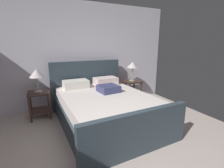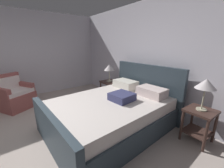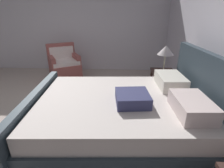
% 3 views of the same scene
% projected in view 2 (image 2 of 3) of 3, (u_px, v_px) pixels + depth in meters
% --- Properties ---
extents(ground_plane, '(5.43, 5.84, 0.02)m').
position_uv_depth(ground_plane, '(17.00, 150.00, 2.30)').
color(ground_plane, '#B6A69C').
extents(wall_back, '(5.55, 0.12, 2.66)m').
position_uv_depth(wall_back, '(144.00, 57.00, 3.64)').
color(wall_back, silver).
rests_on(wall_back, ground).
extents(wall_side_left, '(0.12, 5.96, 2.66)m').
position_uv_depth(wall_side_left, '(1.00, 56.00, 4.07)').
color(wall_side_left, silver).
rests_on(wall_side_left, ground).
extents(bed, '(1.94, 2.44, 1.20)m').
position_uv_depth(bed, '(113.00, 112.00, 2.84)').
color(bed, '#313F49').
rests_on(bed, ground).
extents(nightstand_right, '(0.44, 0.44, 0.60)m').
position_uv_depth(nightstand_right, '(199.00, 120.00, 2.41)').
color(nightstand_right, '#402A24').
rests_on(nightstand_right, ground).
extents(table_lamp_right, '(0.31, 0.31, 0.54)m').
position_uv_depth(table_lamp_right, '(206.00, 85.00, 2.23)').
color(table_lamp_right, '#B7B293').
rests_on(table_lamp_right, nightstand_right).
extents(nightstand_left, '(0.44, 0.44, 0.60)m').
position_uv_depth(nightstand_left, '(109.00, 88.00, 4.22)').
color(nightstand_left, '#402A24').
rests_on(nightstand_left, ground).
extents(table_lamp_left, '(0.30, 0.30, 0.50)m').
position_uv_depth(table_lamp_left, '(109.00, 68.00, 4.05)').
color(table_lamp_left, '#B7B293').
rests_on(table_lamp_left, nightstand_left).
extents(armchair, '(0.99, 0.99, 0.90)m').
position_uv_depth(armchair, '(14.00, 95.00, 3.73)').
color(armchair, '#9C524E').
rests_on(armchair, ground).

